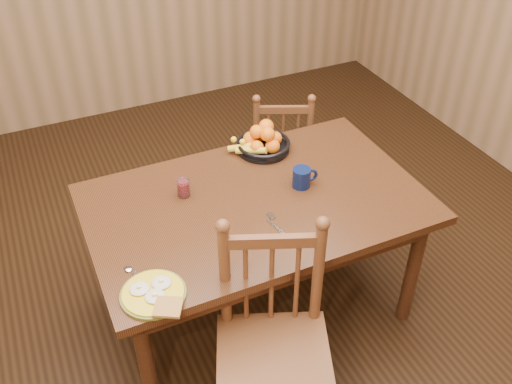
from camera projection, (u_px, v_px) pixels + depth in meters
name	position (u px, v px, depth m)	size (l,w,h in m)	color
room	(256.00, 87.00, 2.36)	(4.52, 5.02, 2.72)	black
dining_table	(256.00, 214.00, 2.78)	(1.60, 1.00, 0.75)	black
chair_far	(281.00, 150.00, 3.67)	(0.51, 0.50, 0.86)	#4F2A17
chair_near	(273.00, 346.00, 2.36)	(0.60, 0.59, 1.03)	#4F2A17
breakfast_plate	(154.00, 294.00, 2.24)	(0.26, 0.31, 0.04)	#59601E
fork	(275.00, 224.00, 2.59)	(0.05, 0.18, 0.00)	silver
spoon	(131.00, 272.00, 2.35)	(0.04, 0.16, 0.01)	silver
coffee_mug	(302.00, 177.00, 2.79)	(0.13, 0.09, 0.10)	#0A1438
juice_glass	(184.00, 188.00, 2.74)	(0.06, 0.06, 0.09)	silver
fruit_bowl	(263.00, 142.00, 3.04)	(0.32, 0.29, 0.17)	black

